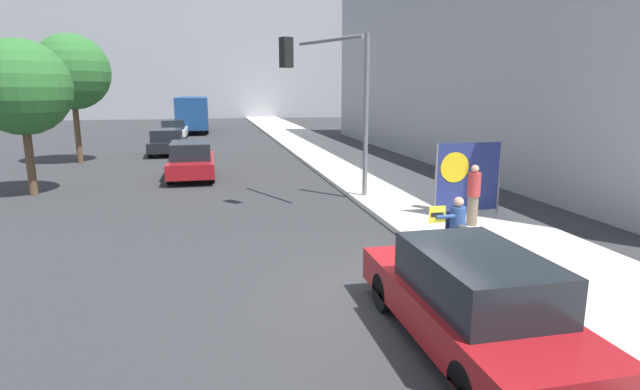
{
  "coord_description": "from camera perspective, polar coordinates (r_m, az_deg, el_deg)",
  "views": [
    {
      "loc": [
        -3.12,
        -7.87,
        3.65
      ],
      "look_at": [
        -0.51,
        4.03,
        1.07
      ],
      "focal_mm": 28.0,
      "sensor_mm": 36.0,
      "label": 1
    }
  ],
  "objects": [
    {
      "name": "pedestrian_behind",
      "position": [
        15.07,
        13.66,
        1.43
      ],
      "size": [
        0.34,
        0.34,
        1.64
      ],
      "rotation": [
        0.0,
        0.0,
        3.82
      ],
      "color": "#756651",
      "rests_on": "sidewalk_curb"
    },
    {
      "name": "car_on_road_distant",
      "position": [
        39.15,
        -16.33,
        7.21
      ],
      "size": [
        1.83,
        4.64,
        1.47
      ],
      "color": "silver",
      "rests_on": "ground_plane"
    },
    {
      "name": "protest_banner",
      "position": [
        14.71,
        16.49,
        2.01
      ],
      "size": [
        2.02,
        0.06,
        2.05
      ],
      "color": "slate",
      "rests_on": "sidewalk_curb"
    },
    {
      "name": "seated_protester",
      "position": [
        11.22,
        15.55,
        -3.12
      ],
      "size": [
        0.92,
        0.77,
        1.23
      ],
      "rotation": [
        0.0,
        0.0,
        0.0
      ],
      "color": "#474C56",
      "rests_on": "sidewalk_curb"
    },
    {
      "name": "building_backdrop_right",
      "position": [
        29.04,
        21.17,
        16.12
      ],
      "size": [
        10.0,
        32.0,
        12.3
      ],
      "color": "#99999E",
      "rests_on": "ground_plane"
    },
    {
      "name": "jogger_on_sidewalk",
      "position": [
        13.57,
        17.12,
        0.0
      ],
      "size": [
        0.34,
        0.34,
        1.6
      ],
      "rotation": [
        0.0,
        0.0,
        2.79
      ],
      "color": "#756651",
      "rests_on": "sidewalk_curb"
    },
    {
      "name": "street_tree_near_curb",
      "position": [
        20.03,
        -30.97,
        10.47
      ],
      "size": [
        3.24,
        3.24,
        5.35
      ],
      "color": "brown",
      "rests_on": "ground_plane"
    },
    {
      "name": "street_tree_midblock",
      "position": [
        28.0,
        -26.53,
        12.45
      ],
      "size": [
        3.67,
        3.67,
        6.34
      ],
      "color": "brown",
      "rests_on": "ground_plane"
    },
    {
      "name": "city_bus_on_road",
      "position": [
        46.46,
        -14.29,
        9.24
      ],
      "size": [
        2.57,
        10.8,
        3.01
      ],
      "color": "navy",
      "rests_on": "ground_plane"
    },
    {
      "name": "traffic_light_pole",
      "position": [
        15.79,
        1.97,
        12.25
      ],
      "size": [
        3.08,
        2.84,
        5.25
      ],
      "color": "slate",
      "rests_on": "sidewalk_curb"
    },
    {
      "name": "car_on_road_midblock",
      "position": [
        29.95,
        -17.06,
        5.83
      ],
      "size": [
        1.89,
        4.11,
        1.45
      ],
      "color": "black",
      "rests_on": "ground_plane"
    },
    {
      "name": "sidewalk_curb",
      "position": [
        24.06,
        3.63,
        3.39
      ],
      "size": [
        4.04,
        90.0,
        0.16
      ],
      "primitive_type": "cube",
      "color": "beige",
      "rests_on": "ground_plane"
    },
    {
      "name": "car_on_road_nearest",
      "position": [
        21.59,
        -14.48,
        3.87
      ],
      "size": [
        1.83,
        4.51,
        1.53
      ],
      "color": "maroon",
      "rests_on": "ground_plane"
    },
    {
      "name": "ground_plane",
      "position": [
        9.22,
        8.68,
        -11.53
      ],
      "size": [
        160.0,
        160.0,
        0.0
      ],
      "primitive_type": "plane",
      "color": "#303033"
    },
    {
      "name": "parked_car_curbside",
      "position": [
        7.51,
        16.82,
        -11.43
      ],
      "size": [
        1.72,
        4.57,
        1.48
      ],
      "color": "maroon",
      "rests_on": "ground_plane"
    }
  ]
}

